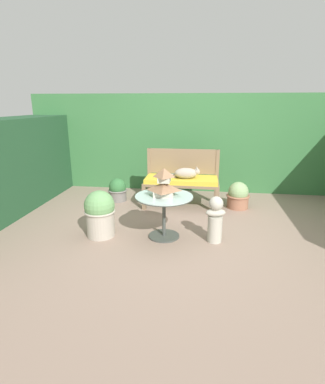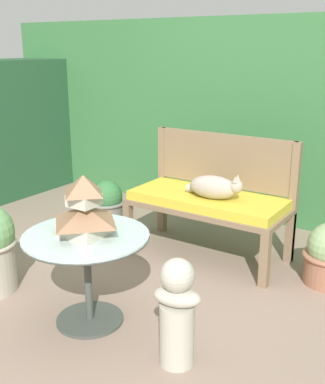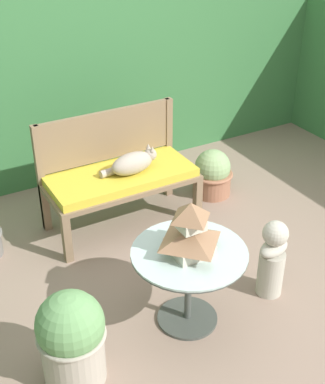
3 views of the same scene
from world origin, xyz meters
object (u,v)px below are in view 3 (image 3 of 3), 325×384
at_px(patio_table, 189,267).
at_px(garden_bust, 272,258).
at_px(cat, 133,163).
at_px(potted_plant_table_near, 212,174).
at_px(potted_plant_bench_right, 72,338).
at_px(garden_bench, 121,180).
at_px(pagoda_birdhouse, 190,232).

height_order(patio_table, garden_bust, garden_bust).
relative_size(cat, potted_plant_table_near, 1.11).
bearing_deg(patio_table, potted_plant_bench_right, -174.26).
bearing_deg(garden_bench, patio_table, -95.70).
distance_m(garden_bench, garden_bust, 1.38).
bearing_deg(garden_bust, cat, 95.24).
bearing_deg(pagoda_birdhouse, garden_bust, -4.32).
xyz_separation_m(cat, garden_bust, (0.44, -1.22, -0.28)).
height_order(cat, patio_table, cat).
bearing_deg(pagoda_birdhouse, patio_table, 90.00).
height_order(garden_bench, potted_plant_table_near, garden_bench).
height_order(patio_table, potted_plant_table_near, patio_table).
distance_m(cat, potted_plant_table_near, 0.93).
bearing_deg(potted_plant_bench_right, garden_bench, 54.31).
bearing_deg(cat, garden_bust, -76.69).
xyz_separation_m(cat, patio_table, (-0.20, -1.17, -0.14)).
distance_m(garden_bench, potted_plant_bench_right, 1.61).
bearing_deg(potted_plant_table_near, patio_table, -129.38).
height_order(garden_bench, pagoda_birdhouse, pagoda_birdhouse).
height_order(cat, potted_plant_bench_right, cat).
bearing_deg(garden_bench, potted_plant_bench_right, -125.69).
relative_size(cat, potted_plant_bench_right, 0.79).
xyz_separation_m(patio_table, pagoda_birdhouse, (0.00, -0.00, 0.26)).
height_order(cat, pagoda_birdhouse, pagoda_birdhouse).
distance_m(patio_table, garden_bust, 0.66).
xyz_separation_m(pagoda_birdhouse, garden_bust, (0.64, -0.05, -0.41)).
relative_size(garden_bust, potted_plant_bench_right, 0.96).
bearing_deg(garden_bust, patio_table, 161.25).
xyz_separation_m(garden_bench, patio_table, (-0.12, -1.22, 0.02)).
relative_size(garden_bench, patio_table, 1.68).
relative_size(garden_bench, pagoda_birdhouse, 3.48).
bearing_deg(patio_table, garden_bench, 84.30).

